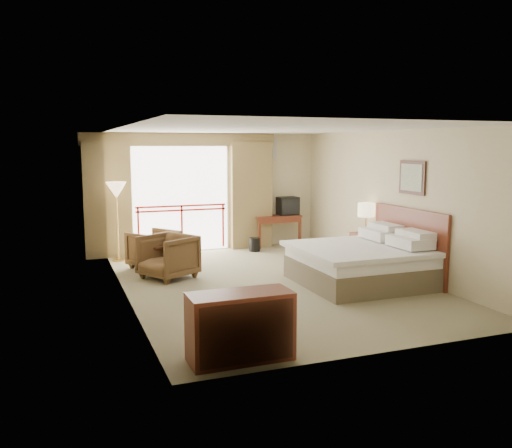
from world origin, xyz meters
name	(u,v)px	position (x,y,z in m)	size (l,w,h in m)	color
floor	(271,283)	(0.00, 0.00, 0.00)	(7.00, 7.00, 0.00)	#7E7857
ceiling	(271,129)	(0.00, 0.00, 2.70)	(7.00, 7.00, 0.00)	white
wall_back	(215,192)	(0.00, 3.50, 1.35)	(5.00, 5.00, 0.00)	beige
wall_front	(386,239)	(0.00, -3.50, 1.35)	(5.00, 5.00, 0.00)	beige
wall_left	(124,214)	(-2.50, 0.00, 1.35)	(7.00, 7.00, 0.00)	beige
wall_right	(393,202)	(2.50, 0.00, 1.35)	(7.00, 7.00, 0.00)	beige
balcony_door	(181,199)	(-0.80, 3.48, 1.20)	(2.40, 2.40, 0.00)	white
balcony_railing	(182,216)	(-0.80, 3.46, 0.81)	(2.09, 0.03, 1.02)	#AF1E0F
curtain_left	(107,200)	(-2.45, 3.35, 1.25)	(1.00, 0.26, 2.50)	olive
curtain_right	(251,195)	(0.85, 3.35, 1.25)	(1.00, 0.26, 2.50)	olive
valance	(181,140)	(-0.80, 3.38, 2.55)	(4.40, 0.22, 0.28)	olive
hvac_vent	(267,148)	(1.30, 3.47, 2.35)	(0.50, 0.04, 0.50)	silver
bed	(362,263)	(1.50, -0.60, 0.38)	(2.13, 2.06, 0.97)	brown
headboard	(409,244)	(2.46, -0.60, 0.65)	(0.06, 2.10, 1.30)	#5E2215
framed_art	(412,178)	(2.47, -0.60, 1.85)	(0.04, 0.72, 0.60)	black
nightstand	(366,249)	(2.36, 0.65, 0.33)	(0.46, 0.55, 0.66)	#5E2215
table_lamp	(366,210)	(2.36, 0.70, 1.12)	(0.34, 0.34, 0.59)	tan
phone	(369,233)	(2.31, 0.50, 0.70)	(0.18, 0.14, 0.08)	black
desk	(275,222)	(1.49, 3.38, 0.58)	(1.14, 0.55, 0.75)	#5E2215
tv	(288,206)	(1.79, 3.32, 0.96)	(0.49, 0.39, 0.44)	black
coffee_maker	(263,211)	(1.14, 3.33, 0.86)	(0.11, 0.11, 0.23)	black
cup	(269,214)	(1.29, 3.28, 0.79)	(0.07, 0.07, 0.10)	white
wastebasket	(255,244)	(0.76, 2.85, 0.16)	(0.25, 0.25, 0.31)	black
armchair_far	(154,268)	(-1.72, 1.95, 0.00)	(0.81, 0.83, 0.76)	#4B321C
armchair_near	(168,278)	(-1.63, 1.00, 0.00)	(0.86, 0.88, 0.81)	#4B321C
side_table	(155,254)	(-1.76, 1.52, 0.36)	(0.49, 0.49, 0.53)	black
book	(155,245)	(-1.76, 1.52, 0.53)	(0.15, 0.21, 0.02)	white
floor_lamp	(116,193)	(-2.30, 2.89, 1.43)	(0.43, 0.43, 1.67)	tan
dresser	(240,327)	(-1.63, -3.12, 0.39)	(1.17, 0.50, 0.78)	#5E2215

